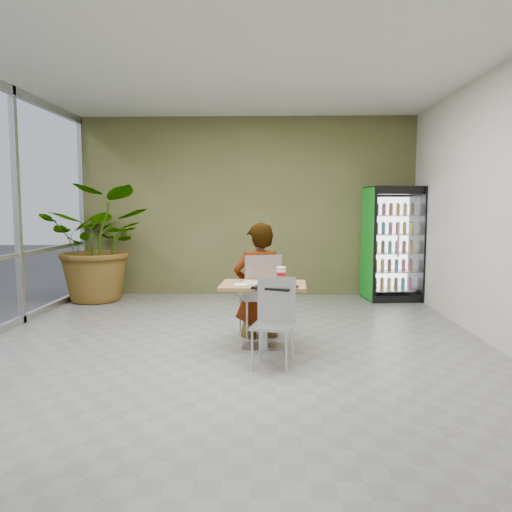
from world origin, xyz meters
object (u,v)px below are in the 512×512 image
object	(u,v)px
seated_woman	(259,292)
cafeteria_tray	(275,287)
potted_plant	(100,244)
dining_table	(263,303)
chair_far	(261,289)
chair_near	(275,314)
soda_cup	(281,276)
beverage_fridge	(393,244)

from	to	relation	value
seated_woman	cafeteria_tray	distance (m)	0.94
seated_woman	potted_plant	xyz separation A→B (m)	(-2.76, 2.28, 0.42)
dining_table	cafeteria_tray	distance (m)	0.41
chair_far	dining_table	bearing A→B (deg)	78.40
chair_near	cafeteria_tray	world-z (taller)	chair_near
chair_far	soda_cup	distance (m)	0.63
chair_far	chair_near	distance (m)	1.08
seated_woman	potted_plant	world-z (taller)	potted_plant
beverage_fridge	seated_woman	bearing A→B (deg)	-138.89
dining_table	chair_near	distance (m)	0.55
chair_far	cafeteria_tray	bearing A→B (deg)	85.46
chair_near	beverage_fridge	size ratio (longest dim) A/B	0.46
chair_near	beverage_fridge	world-z (taller)	beverage_fridge
seated_woman	soda_cup	xyz separation A→B (m)	(0.27, -0.59, 0.29)
cafeteria_tray	potted_plant	bearing A→B (deg)	132.97
soda_cup	potted_plant	size ratio (longest dim) A/B	0.10
dining_table	chair_far	xyz separation A→B (m)	(-0.04, 0.52, 0.07)
seated_woman	soda_cup	size ratio (longest dim) A/B	9.01
chair_far	beverage_fridge	bearing A→B (deg)	-146.13
soda_cup	beverage_fridge	world-z (taller)	beverage_fridge
chair_near	soda_cup	size ratio (longest dim) A/B	4.71
chair_far	cafeteria_tray	size ratio (longest dim) A/B	2.46
dining_table	beverage_fridge	world-z (taller)	beverage_fridge
potted_plant	chair_near	bearing A→B (deg)	-49.00
beverage_fridge	soda_cup	bearing A→B (deg)	-129.69
chair_near	cafeteria_tray	distance (m)	0.33
dining_table	potted_plant	bearing A→B (deg)	134.71
seated_woman	beverage_fridge	size ratio (longest dim) A/B	0.88
chair_far	seated_woman	world-z (taller)	seated_woman
soda_cup	cafeteria_tray	xyz separation A→B (m)	(-0.07, -0.30, -0.08)
soda_cup	cafeteria_tray	distance (m)	0.32
seated_woman	potted_plant	bearing A→B (deg)	-55.12
dining_table	cafeteria_tray	xyz separation A→B (m)	(0.13, -0.32, 0.23)
chair_far	chair_near	size ratio (longest dim) A/B	1.15
seated_woman	chair_near	bearing A→B (deg)	84.08
chair_near	seated_woman	world-z (taller)	seated_woman
dining_table	chair_near	size ratio (longest dim) A/B	1.08
chair_far	seated_woman	bearing A→B (deg)	-77.38
dining_table	soda_cup	size ratio (longest dim) A/B	5.10
cafeteria_tray	beverage_fridge	bearing A→B (deg)	59.14
chair_near	seated_woman	bearing A→B (deg)	111.67
beverage_fridge	chair_near	bearing A→B (deg)	-126.70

